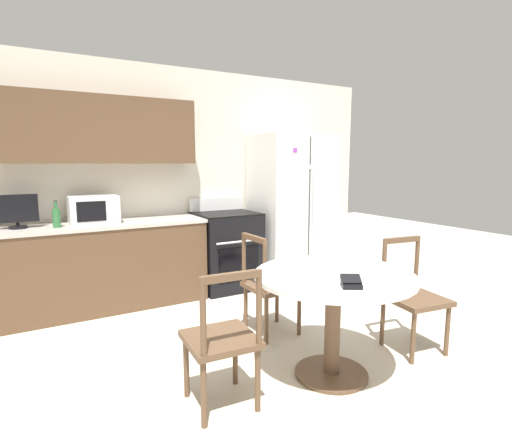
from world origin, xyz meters
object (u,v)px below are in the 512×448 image
countertop_tv (17,210)px  refrigerator (292,208)px  counter_bottle (57,217)px  dining_chair_right (413,298)px  microwave (93,209)px  candle_glass (329,275)px  dining_chair_left (222,340)px  oven_range (227,250)px  dining_chair_far (269,286)px  wallet (351,283)px

countertop_tv → refrigerator: bearing=-1.6°
counter_bottle → dining_chair_right: 3.27m
refrigerator → microwave: size_ratio=3.99×
microwave → candle_glass: size_ratio=4.91×
dining_chair_right → dining_chair_left: bearing=5.9°
counter_bottle → dining_chair_right: (2.41, -2.14, -0.56)m
oven_range → microwave: size_ratio=2.33×
dining_chair_right → candle_glass: bearing=14.0°
countertop_tv → dining_chair_left: 2.53m
counter_bottle → dining_chair_far: 2.12m
counter_bottle → dining_chair_left: (0.74, -2.09, -0.56)m
oven_range → counter_bottle: counter_bottle is taller
candle_glass → refrigerator: bearing=60.4°
microwave → counter_bottle: size_ratio=1.80×
dining_chair_far → wallet: dining_chair_far is taller
dining_chair_left → oven_range: bearing=67.1°
oven_range → countertop_tv: countertop_tv is taller
refrigerator → dining_chair_far: size_ratio=2.05×
dining_chair_right → dining_chair_far: size_ratio=1.00×
countertop_tv → dining_chair_right: bearing=-39.6°
dining_chair_right → dining_chair_left: (-1.67, 0.05, 0.00)m
countertop_tv → wallet: (1.78, -2.55, -0.29)m
dining_chair_far → dining_chair_right: bearing=43.7°
refrigerator → countertop_tv: refrigerator is taller
counter_bottle → microwave: bearing=21.5°
dining_chair_left → candle_glass: dining_chair_left is taller
microwave → dining_chair_right: microwave is taller
dining_chair_far → dining_chair_left: 1.13m
dining_chair_left → wallet: size_ratio=5.28×
oven_range → candle_glass: 2.38m
candle_glass → dining_chair_right: bearing=6.2°
dining_chair_far → dining_chair_left: same height
refrigerator → oven_range: 1.03m
microwave → candle_glass: microwave is taller
dining_chair_right → dining_chair_far: same height
microwave → dining_chair_right: size_ratio=0.51×
counter_bottle → dining_chair_far: counter_bottle is taller
counter_bottle → dining_chair_right: size_ratio=0.29×
refrigerator → dining_chair_right: refrigerator is taller
refrigerator → candle_glass: refrigerator is taller
dining_chair_left → wallet: 0.87m
microwave → dining_chair_left: (0.40, -2.22, -0.60)m
oven_range → wallet: 2.55m
oven_range → dining_chair_far: oven_range is taller
dining_chair_left → counter_bottle: bearing=113.1°
oven_range → dining_chair_right: size_ratio=1.20×
dining_chair_far → candle_glass: bearing=-9.4°
microwave → counter_bottle: 0.38m
dining_chair_right → dining_chair_far: bearing=-36.8°
refrigerator → oven_range: refrigerator is taller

